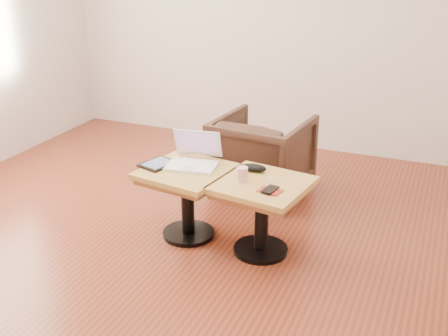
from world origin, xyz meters
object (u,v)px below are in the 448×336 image
at_px(laptop, 194,158).
at_px(side_table_left, 187,186).
at_px(armchair, 262,155).
at_px(side_table_right, 262,200).
at_px(striped_cup, 242,174).

bearing_deg(laptop, side_table_left, -104.03).
relative_size(laptop, armchair, 0.53).
distance_m(side_table_right, armchair, 0.96).
relative_size(side_table_left, laptop, 1.69).
xyz_separation_m(laptop, armchair, (0.22, 0.80, -0.23)).
height_order(side_table_right, laptop, laptop).
relative_size(side_table_left, armchair, 0.89).
height_order(laptop, armchair, laptop).
bearing_deg(laptop, armchair, 65.53).
relative_size(side_table_left, side_table_right, 1.00).
height_order(side_table_left, laptop, laptop).
bearing_deg(side_table_left, laptop, 93.96).
distance_m(side_table_left, armchair, 0.93).
bearing_deg(armchair, side_table_left, 81.65).
distance_m(striped_cup, armchair, 0.99).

